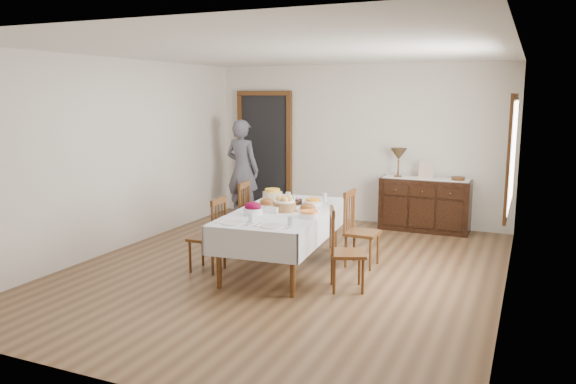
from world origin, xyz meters
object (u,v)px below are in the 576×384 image
at_px(chair_left_far, 235,216).
at_px(person, 242,166).
at_px(dining_table, 283,217).
at_px(chair_right_far, 359,228).
at_px(chair_right_near, 343,249).
at_px(sideboard, 425,205).
at_px(chair_left_near, 210,234).
at_px(table_lamp, 399,155).

bearing_deg(chair_left_far, person, -162.76).
bearing_deg(dining_table, chair_left_far, 149.59).
distance_m(dining_table, chair_right_far, 0.97).
bearing_deg(chair_right_near, sideboard, -29.18).
bearing_deg(dining_table, chair_left_near, -154.98).
distance_m(sideboard, table_lamp, 0.88).
bearing_deg(person, chair_left_far, 122.21).
xyz_separation_m(dining_table, chair_right_near, (0.91, -0.42, -0.18)).
relative_size(chair_left_far, sideboard, 0.70).
bearing_deg(person, table_lamp, -165.03).
relative_size(chair_left_near, sideboard, 0.66).
bearing_deg(table_lamp, chair_right_far, -89.76).
distance_m(person, table_lamp, 2.62).
bearing_deg(chair_left_far, dining_table, 56.07).
height_order(sideboard, table_lamp, table_lamp).
xyz_separation_m(chair_right_far, person, (-2.59, 1.79, 0.43)).
height_order(dining_table, chair_left_far, chair_left_far).
height_order(chair_left_near, person, person).
bearing_deg(chair_left_far, chair_right_near, 56.43).
xyz_separation_m(chair_left_far, chair_right_near, (1.81, -0.86, -0.03)).
xyz_separation_m(chair_right_near, table_lamp, (-0.11, 3.09, 0.72)).
distance_m(dining_table, chair_right_near, 1.02).
xyz_separation_m(chair_left_far, sideboard, (2.13, 2.24, -0.07)).
xyz_separation_m(dining_table, table_lamp, (0.80, 2.67, 0.53)).
height_order(chair_right_near, chair_right_far, chair_right_far).
height_order(chair_left_far, person, person).
bearing_deg(person, dining_table, 134.64).
bearing_deg(chair_left_near, chair_right_near, 87.85).
relative_size(chair_left_far, chair_right_near, 1.06).
xyz_separation_m(chair_left_far, person, (-0.89, 1.86, 0.42)).
bearing_deg(person, chair_right_near, 141.50).
bearing_deg(chair_right_near, chair_left_far, 41.44).
xyz_separation_m(dining_table, chair_right_far, (0.81, 0.50, -0.17)).
distance_m(chair_left_near, chair_right_near, 1.67).
relative_size(chair_right_near, chair_right_far, 0.97).
distance_m(chair_left_near, sideboard, 3.69).
bearing_deg(person, chair_right_far, 152.11).
height_order(chair_left_near, chair_right_far, chair_right_far).
bearing_deg(sideboard, person, -172.82).
bearing_deg(chair_left_far, sideboard, 128.21).
relative_size(chair_left_near, chair_right_near, 0.99).
xyz_separation_m(chair_left_near, table_lamp, (1.56, 3.10, 0.72)).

